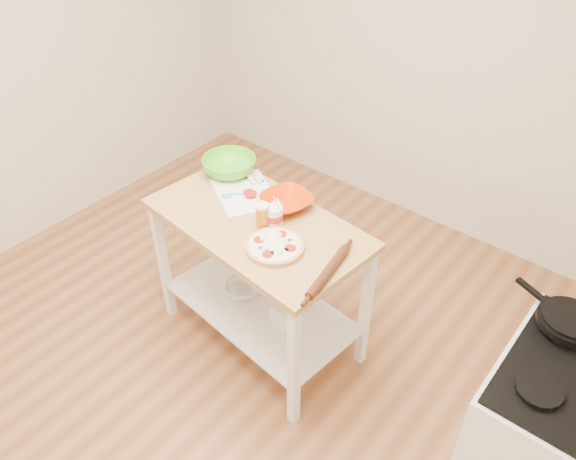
% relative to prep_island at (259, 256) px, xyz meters
% --- Properties ---
extents(room_shell, '(4.04, 4.54, 2.74)m').
position_rel_prep_island_xyz_m(room_shell, '(-0.00, -0.50, 0.70)').
color(room_shell, '#9A6039').
rests_on(room_shell, ground).
extents(prep_island, '(1.26, 0.77, 0.90)m').
position_rel_prep_island_xyz_m(prep_island, '(0.00, 0.00, 0.00)').
color(prep_island, tan).
rests_on(prep_island, ground).
extents(gas_stove, '(0.63, 0.74, 1.11)m').
position_rel_prep_island_xyz_m(gas_stove, '(1.67, 0.02, -0.18)').
color(gas_stove, white).
rests_on(gas_stove, ground).
extents(skillet, '(0.40, 0.27, 0.03)m').
position_rel_prep_island_xyz_m(skillet, '(1.51, 0.24, 0.32)').
color(skillet, black).
rests_on(skillet, gas_stove).
extents(pizza, '(0.30, 0.30, 0.05)m').
position_rel_prep_island_xyz_m(pizza, '(0.22, -0.11, 0.27)').
color(pizza, '#DFAA5F').
rests_on(pizza, prep_island).
extents(cutting_board, '(0.50, 0.46, 0.04)m').
position_rel_prep_island_xyz_m(cutting_board, '(-0.22, 0.15, 0.26)').
color(cutting_board, white).
rests_on(cutting_board, prep_island).
extents(spatula, '(0.12, 0.13, 0.01)m').
position_rel_prep_island_xyz_m(spatula, '(-0.25, 0.08, 0.27)').
color(spatula, '#40B9A5').
rests_on(spatula, cutting_board).
extents(knife, '(0.25, 0.14, 0.01)m').
position_rel_prep_island_xyz_m(knife, '(-0.36, 0.21, 0.27)').
color(knife, silver).
rests_on(knife, cutting_board).
extents(orange_bowl, '(0.33, 0.33, 0.07)m').
position_rel_prep_island_xyz_m(orange_bowl, '(0.04, 0.20, 0.28)').
color(orange_bowl, red).
rests_on(orange_bowl, prep_island).
extents(green_bowl, '(0.38, 0.38, 0.10)m').
position_rel_prep_island_xyz_m(green_bowl, '(-0.43, 0.24, 0.30)').
color(green_bowl, '#56BF1E').
rests_on(green_bowl, prep_island).
extents(beer_pint, '(0.07, 0.07, 0.14)m').
position_rel_prep_island_xyz_m(beer_pint, '(0.06, -0.02, 0.32)').
color(beer_pint, '#B2600E').
rests_on(beer_pint, prep_island).
extents(yogurt_tub, '(0.09, 0.09, 0.20)m').
position_rel_prep_island_xyz_m(yogurt_tub, '(0.09, 0.03, 0.31)').
color(yogurt_tub, white).
rests_on(yogurt_tub, prep_island).
extents(rolling_pin, '(0.11, 0.39, 0.04)m').
position_rel_prep_island_xyz_m(rolling_pin, '(0.54, -0.10, 0.27)').
color(rolling_pin, '#4F2612').
rests_on(rolling_pin, prep_island).
extents(shelf_glass_bowl, '(0.29, 0.29, 0.07)m').
position_rel_prep_island_xyz_m(shelf_glass_bowl, '(-0.16, 0.02, -0.36)').
color(shelf_glass_bowl, silver).
rests_on(shelf_glass_bowl, prep_island).
extents(shelf_bin, '(0.14, 0.14, 0.13)m').
position_rel_prep_island_xyz_m(shelf_bin, '(0.20, -0.01, -0.32)').
color(shelf_bin, white).
rests_on(shelf_bin, prep_island).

